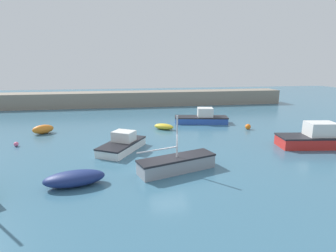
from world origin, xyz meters
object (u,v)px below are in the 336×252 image
motorboat_grey_hull (316,138)px  mooring_buoy_orange (248,127)px  cabin_cruiser_white (122,144)px  sailboat_short_mast (177,164)px  open_tender_yellow (75,178)px  fishing_dinghy_green (43,129)px  motorboat_with_cabin (202,118)px  dinghy_near_pier (164,127)px  mooring_buoy_pink (16,144)px

motorboat_grey_hull → mooring_buoy_orange: size_ratio=10.60×
cabin_cruiser_white → sailboat_short_mast: (3.51, -4.81, -0.04)m
open_tender_yellow → motorboat_grey_hull: motorboat_grey_hull is taller
fishing_dinghy_green → sailboat_short_mast: sailboat_short_mast is taller
motorboat_with_cabin → dinghy_near_pier: (-4.93, -2.37, -0.29)m
mooring_buoy_pink → mooring_buoy_orange: size_ratio=0.67×
motorboat_with_cabin → mooring_buoy_pink: 19.24m
motorboat_with_cabin → mooring_buoy_pink: size_ratio=16.60×
fishing_dinghy_green → motorboat_grey_hull: bearing=130.9°
open_tender_yellow → mooring_buoy_orange: open_tender_yellow is taller
fishing_dinghy_green → dinghy_near_pier: 12.24m
fishing_dinghy_green → dinghy_near_pier: (12.23, -0.25, -0.14)m
dinghy_near_pier → mooring_buoy_orange: bearing=24.5°
sailboat_short_mast → dinghy_near_pier: 11.22m
mooring_buoy_orange → sailboat_short_mast: bearing=-135.0°
cabin_cruiser_white → open_tender_yellow: bearing=5.8°
mooring_buoy_pink → motorboat_grey_hull: bearing=-9.7°
open_tender_yellow → fishing_dinghy_green: (-5.20, 12.59, 0.01)m
motorboat_grey_hull → mooring_buoy_orange: motorboat_grey_hull is taller
motorboat_with_cabin → open_tender_yellow: size_ratio=1.80×
cabin_cruiser_white → motorboat_with_cabin: 12.75m
motorboat_with_cabin → dinghy_near_pier: 5.48m
motorboat_grey_hull → mooring_buoy_orange: (-2.81, 6.60, -0.47)m
fishing_dinghy_green → open_tender_yellow: bearing=82.6°
motorboat_with_cabin → fishing_dinghy_green: (-17.16, -2.13, -0.15)m
open_tender_yellow → mooring_buoy_orange: (15.92, 10.86, -0.14)m
motorboat_with_cabin → mooring_buoy_pink: (-18.20, -6.21, -0.40)m
cabin_cruiser_white → mooring_buoy_orange: (13.23, 4.89, -0.23)m
motorboat_with_cabin → sailboat_short_mast: 14.73m
motorboat_with_cabin → open_tender_yellow: bearing=61.5°
cabin_cruiser_white → open_tender_yellow: (-2.69, -5.97, -0.09)m
fishing_dinghy_green → sailboat_short_mast: bearing=105.1°
open_tender_yellow → mooring_buoy_pink: bearing=-63.4°
open_tender_yellow → motorboat_grey_hull: size_ratio=0.58×
motorboat_grey_hull → sailboat_short_mast: bearing=21.8°
sailboat_short_mast → mooring_buoy_pink: bearing=131.2°
open_tender_yellow → motorboat_grey_hull: (18.73, 4.26, 0.33)m
motorboat_grey_hull → mooring_buoy_pink: motorboat_grey_hull is taller
cabin_cruiser_white → mooring_buoy_pink: (-8.94, 2.54, -0.33)m
motorboat_grey_hull → sailboat_short_mast: size_ratio=1.14×
motorboat_grey_hull → fishing_dinghy_green: (-23.93, 8.33, -0.31)m
open_tender_yellow → dinghy_near_pier: open_tender_yellow is taller
motorboat_grey_hull → motorboat_with_cabin: bearing=-49.3°
sailboat_short_mast → motorboat_with_cabin: bearing=48.8°
open_tender_yellow → cabin_cruiser_white: bearing=-123.9°
motorboat_with_cabin → mooring_buoy_orange: 5.54m
motorboat_with_cabin → mooring_buoy_pink: bearing=29.4°
cabin_cruiser_white → open_tender_yellow: 6.55m
open_tender_yellow → sailboat_short_mast: bearing=-179.1°
dinghy_near_pier → open_tender_yellow: bearing=-85.7°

